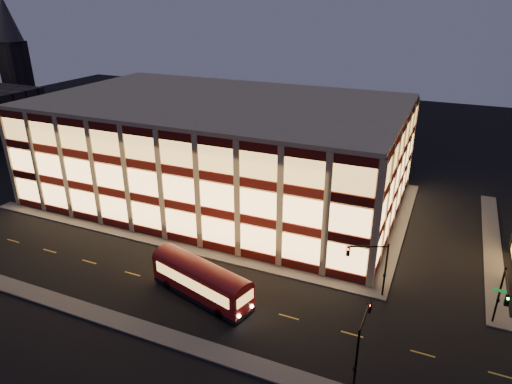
% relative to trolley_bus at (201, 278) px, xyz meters
% --- Properties ---
extents(ground, '(200.00, 200.00, 0.00)m').
position_rel_trolley_bus_xyz_m(ground, '(-6.97, 6.49, -2.14)').
color(ground, black).
rests_on(ground, ground).
extents(sidewalk_office_south, '(54.00, 2.00, 0.15)m').
position_rel_trolley_bus_xyz_m(sidewalk_office_south, '(-9.97, 7.49, -2.06)').
color(sidewalk_office_south, '#514F4C').
rests_on(sidewalk_office_south, ground).
extents(sidewalk_office_east, '(2.00, 30.00, 0.15)m').
position_rel_trolley_bus_xyz_m(sidewalk_office_east, '(16.03, 23.49, -2.06)').
color(sidewalk_office_east, '#514F4C').
rests_on(sidewalk_office_east, ground).
extents(sidewalk_tower_west, '(2.00, 30.00, 0.15)m').
position_rel_trolley_bus_xyz_m(sidewalk_tower_west, '(27.03, 23.49, -2.06)').
color(sidewalk_tower_west, '#514F4C').
rests_on(sidewalk_tower_west, ground).
extents(sidewalk_near, '(100.00, 2.00, 0.15)m').
position_rel_trolley_bus_xyz_m(sidewalk_near, '(-6.97, -6.51, -2.06)').
color(sidewalk_near, '#514F4C').
rests_on(sidewalk_near, ground).
extents(office_building, '(50.45, 30.45, 14.50)m').
position_rel_trolley_bus_xyz_m(office_building, '(-9.88, 23.41, 5.11)').
color(office_building, tan).
rests_on(office_building, ground).
extents(church_tower, '(5.00, 5.00, 18.00)m').
position_rel_trolley_bus_xyz_m(church_tower, '(-76.97, 46.49, 6.86)').
color(church_tower, '#2D2621').
rests_on(church_tower, ground).
extents(church_spire, '(6.00, 6.00, 10.00)m').
position_rel_trolley_bus_xyz_m(church_spire, '(-76.97, 46.49, 20.86)').
color(church_spire, '#4C473F').
rests_on(church_spire, church_tower).
extents(traffic_signal_far, '(3.79, 1.87, 6.00)m').
position_rel_trolley_bus_xyz_m(traffic_signal_far, '(15.24, 6.73, 1.98)').
color(traffic_signal_far, black).
rests_on(traffic_signal_far, ground).
extents(traffic_signal_right, '(1.20, 4.37, 6.00)m').
position_rel_trolley_bus_xyz_m(traffic_signal_right, '(26.53, 5.87, 1.96)').
color(traffic_signal_right, black).
rests_on(traffic_signal_right, ground).
extents(traffic_signal_near, '(0.32, 4.45, 6.00)m').
position_rel_trolley_bus_xyz_m(traffic_signal_near, '(16.53, -4.54, 1.99)').
color(traffic_signal_near, black).
rests_on(traffic_signal_near, ground).
extents(trolley_bus, '(11.73, 5.83, 3.86)m').
position_rel_trolley_bus_xyz_m(trolley_bus, '(0.00, 0.00, 0.00)').
color(trolley_bus, '#7A0607').
rests_on(trolley_bus, ground).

